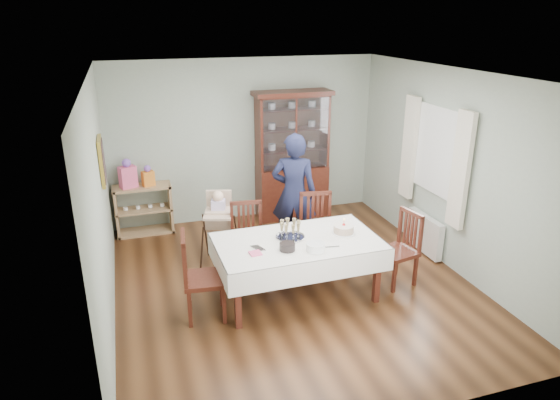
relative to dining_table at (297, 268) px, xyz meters
name	(u,v)px	position (x,y,z in m)	size (l,w,h in m)	color
floor	(293,283)	(0.05, 0.29, -0.38)	(5.00, 5.00, 0.00)	#593319
room_shell	(281,148)	(0.05, 0.82, 1.32)	(5.00, 5.00, 5.00)	#9EAA99
dining_table	(297,268)	(0.00, 0.00, 0.00)	(2.02, 1.18, 0.76)	#471E11
china_cabinet	(292,154)	(0.80, 2.55, 0.74)	(1.30, 0.48, 2.18)	#471E11
sideboard	(144,209)	(-1.70, 2.57, 0.02)	(0.90, 0.38, 0.80)	tan
picture_frame	(102,161)	(-2.17, 1.09, 1.27)	(0.04, 0.48, 0.58)	gold
window	(437,151)	(2.27, 0.59, 1.17)	(0.04, 1.02, 1.22)	white
curtain_left	(461,171)	(2.21, -0.03, 1.07)	(0.07, 0.30, 1.55)	silver
curtain_right	(409,148)	(2.21, 1.21, 1.07)	(0.07, 0.30, 1.55)	silver
radiator	(425,233)	(2.21, 0.59, -0.08)	(0.10, 0.80, 0.55)	white
chair_far_left	(248,254)	(-0.45, 0.72, -0.09)	(0.50, 0.50, 0.99)	#471E11
chair_far_right	(317,246)	(0.52, 0.66, -0.08)	(0.54, 0.54, 1.04)	#471E11
chair_end_left	(204,292)	(-1.19, -0.11, -0.07)	(0.52, 0.52, 1.05)	#471E11
chair_end_right	(397,263)	(1.35, -0.09, -0.09)	(0.52, 0.52, 0.98)	#471E11
woman	(294,194)	(0.38, 1.25, 0.51)	(0.65, 0.43, 1.79)	#151931
high_chair	(220,235)	(-0.74, 1.20, 0.03)	(0.59, 0.59, 1.07)	black
champagne_tray	(290,233)	(-0.06, 0.10, 0.44)	(0.36, 0.36, 0.22)	silver
birthday_cake	(344,229)	(0.62, 0.03, 0.43)	(0.29, 0.29, 0.20)	white
plate_stack_dark	(287,247)	(-0.20, -0.21, 0.42)	(0.19, 0.19, 0.09)	black
plate_stack_white	(316,247)	(0.10, -0.33, 0.42)	(0.22, 0.22, 0.09)	white
napkin_stack	(255,253)	(-0.58, -0.20, 0.38)	(0.13, 0.13, 0.02)	#F15887
cutlery	(255,248)	(-0.56, -0.07, 0.38)	(0.12, 0.18, 0.01)	silver
cake_knife	(328,247)	(0.28, -0.29, 0.38)	(0.27, 0.02, 0.01)	silver
gift_bag_pink	(128,175)	(-1.89, 2.55, 0.62)	(0.29, 0.24, 0.47)	#F15887
gift_bag_orange	(148,177)	(-1.59, 2.55, 0.56)	(0.21, 0.18, 0.33)	orange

